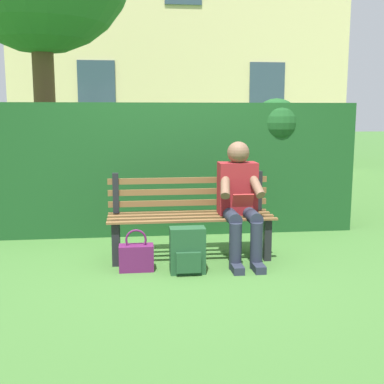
% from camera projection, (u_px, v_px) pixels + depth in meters
% --- Properties ---
extents(ground, '(60.00, 60.00, 0.00)m').
position_uv_depth(ground, '(191.00, 258.00, 4.96)').
color(ground, '#3D6B2D').
extents(park_bench, '(1.64, 0.50, 0.85)m').
position_uv_depth(park_bench, '(190.00, 214.00, 4.96)').
color(park_bench, black).
rests_on(park_bench, ground).
extents(person_seated, '(0.44, 0.73, 1.17)m').
position_uv_depth(person_seated, '(240.00, 198.00, 4.82)').
color(person_seated, maroon).
rests_on(person_seated, ground).
extents(hedge_backdrop, '(4.57, 0.71, 1.62)m').
position_uv_depth(hedge_backdrop, '(166.00, 165.00, 6.03)').
color(hedge_backdrop, '#19471E').
rests_on(hedge_backdrop, ground).
extents(building_facade, '(8.48, 2.86, 7.42)m').
position_uv_depth(building_facade, '(178.00, 27.00, 13.27)').
color(building_facade, beige).
rests_on(building_facade, ground).
extents(backpack, '(0.32, 0.24, 0.42)m').
position_uv_depth(backpack, '(188.00, 251.00, 4.47)').
color(backpack, '#1E4728').
rests_on(backpack, ground).
extents(handbag, '(0.32, 0.16, 0.39)m').
position_uv_depth(handbag, '(136.00, 257.00, 4.55)').
color(handbag, '#59194C').
rests_on(handbag, ground).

